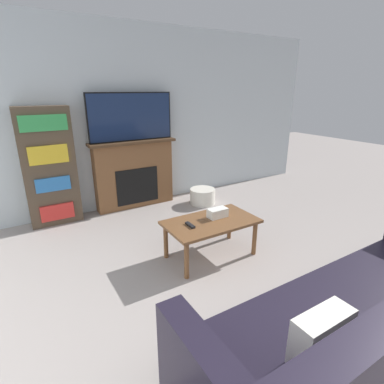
# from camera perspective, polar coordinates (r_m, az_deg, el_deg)

# --- Properties ---
(wall_back) EXTENTS (6.93, 0.06, 2.70)m
(wall_back) POSITION_cam_1_polar(r_m,az_deg,el_deg) (4.80, -10.89, 13.50)
(wall_back) COLOR silver
(wall_back) RESTS_ON ground_plane
(fireplace) EXTENTS (1.32, 0.28, 1.05)m
(fireplace) POSITION_cam_1_polar(r_m,az_deg,el_deg) (4.78, -10.92, 3.43)
(fireplace) COLOR brown
(fireplace) RESTS_ON ground_plane
(tv) EXTENTS (1.28, 0.03, 0.70)m
(tv) POSITION_cam_1_polar(r_m,az_deg,el_deg) (4.61, -11.52, 13.83)
(tv) COLOR black
(tv) RESTS_ON fireplace
(couch) EXTENTS (2.55, 0.91, 0.89)m
(couch) POSITION_cam_1_polar(r_m,az_deg,el_deg) (2.45, 30.27, -21.60)
(couch) COLOR black
(couch) RESTS_ON ground_plane
(coffee_table) EXTENTS (1.00, 0.57, 0.43)m
(coffee_table) POSITION_cam_1_polar(r_m,az_deg,el_deg) (3.30, 3.63, -6.35)
(coffee_table) COLOR brown
(coffee_table) RESTS_ON ground_plane
(tissue_box) EXTENTS (0.22, 0.12, 0.10)m
(tissue_box) POSITION_cam_1_polar(r_m,az_deg,el_deg) (3.35, 4.89, -3.97)
(tissue_box) COLOR white
(tissue_box) RESTS_ON coffee_table
(remote_control) EXTENTS (0.04, 0.15, 0.02)m
(remote_control) POSITION_cam_1_polar(r_m,az_deg,el_deg) (3.14, -0.36, -6.32)
(remote_control) COLOR black
(remote_control) RESTS_ON coffee_table
(bookshelf) EXTENTS (0.66, 0.29, 1.59)m
(bookshelf) POSITION_cam_1_polar(r_m,az_deg,el_deg) (4.44, -25.52, 4.26)
(bookshelf) COLOR #4C3D2D
(bookshelf) RESTS_ON ground_plane
(storage_basket) EXTENTS (0.41, 0.41, 0.25)m
(storage_basket) POSITION_cam_1_polar(r_m,az_deg,el_deg) (4.90, 2.02, -0.80)
(storage_basket) COLOR silver
(storage_basket) RESTS_ON ground_plane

